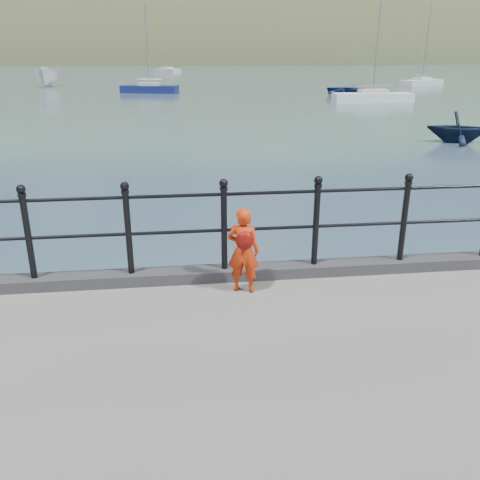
{
  "coord_description": "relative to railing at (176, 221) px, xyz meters",
  "views": [
    {
      "loc": [
        0.05,
        -6.23,
        3.81
      ],
      "look_at": [
        0.8,
        -0.2,
        1.55
      ],
      "focal_mm": 38.0,
      "sensor_mm": 36.0,
      "label": 1
    }
  ],
  "objects": [
    {
      "name": "launch_blue",
      "position": [
        16.42,
        40.8,
        -1.31
      ],
      "size": [
        5.97,
        6.07,
        1.03
      ],
      "primitive_type": "imported",
      "rotation": [
        0.0,
        0.0,
        0.74
      ],
      "color": "navy",
      "rests_on": "ground"
    },
    {
      "name": "launch_navy",
      "position": [
        12.42,
        15.29,
        -1.14
      ],
      "size": [
        3.24,
        3.05,
        1.36
      ],
      "primitive_type": "imported",
      "rotation": [
        0.0,
        0.0,
        1.18
      ],
      "color": "black",
      "rests_on": "ground"
    },
    {
      "name": "sailboat_far",
      "position": [
        29.17,
        53.51,
        -1.48
      ],
      "size": [
        6.38,
        4.72,
        9.1
      ],
      "rotation": [
        0.0,
        0.0,
        0.53
      ],
      "color": "silver",
      "rests_on": "ground"
    },
    {
      "name": "kerb",
      "position": [
        -0.0,
        -0.0,
        -0.75
      ],
      "size": [
        60.0,
        0.3,
        0.15
      ],
      "primitive_type": "cube",
      "color": "#28282B",
      "rests_on": "quay"
    },
    {
      "name": "ground",
      "position": [
        -0.0,
        0.15,
        -1.82
      ],
      "size": [
        600.0,
        600.0,
        0.0
      ],
      "primitive_type": "plane",
      "color": "#2D4251",
      "rests_on": "ground"
    },
    {
      "name": "child",
      "position": [
        0.8,
        -0.4,
        -0.28
      ],
      "size": [
        0.46,
        0.37,
        1.08
      ],
      "rotation": [
        0.0,
        0.0,
        2.82
      ],
      "color": "red",
      "rests_on": "quay"
    },
    {
      "name": "sailboat_deep",
      "position": [
        -1.18,
        99.62,
        -1.48
      ],
      "size": [
        5.3,
        6.32,
        9.44
      ],
      "rotation": [
        0.0,
        0.0,
        -0.95
      ],
      "color": "silver",
      "rests_on": "ground"
    },
    {
      "name": "far_shore",
      "position": [
        38.34,
        239.56,
        -24.39
      ],
      "size": [
        830.0,
        200.0,
        156.0
      ],
      "color": "#333A21",
      "rests_on": "ground"
    },
    {
      "name": "sailboat_port",
      "position": [
        -2.37,
        46.42,
        -1.48
      ],
      "size": [
        5.8,
        3.21,
        8.09
      ],
      "rotation": [
        0.0,
        0.0,
        -0.28
      ],
      "color": "navy",
      "rests_on": "ground"
    },
    {
      "name": "launch_white",
      "position": [
        -14.35,
        57.04,
        -0.7
      ],
      "size": [
        2.54,
        5.94,
        2.25
      ],
      "primitive_type": "imported",
      "rotation": [
        0.0,
        0.0,
        0.06
      ],
      "color": "white",
      "rests_on": "ground"
    },
    {
      "name": "railing",
      "position": [
        0.0,
        0.0,
        0.0
      ],
      "size": [
        18.11,
        0.11,
        1.2
      ],
      "color": "black",
      "rests_on": "kerb"
    },
    {
      "name": "sailboat_near",
      "position": [
        15.82,
        34.46,
        -1.48
      ],
      "size": [
        6.36,
        1.98,
        8.65
      ],
      "rotation": [
        0.0,
        0.0,
        -0.04
      ],
      "color": "white",
      "rests_on": "ground"
    }
  ]
}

